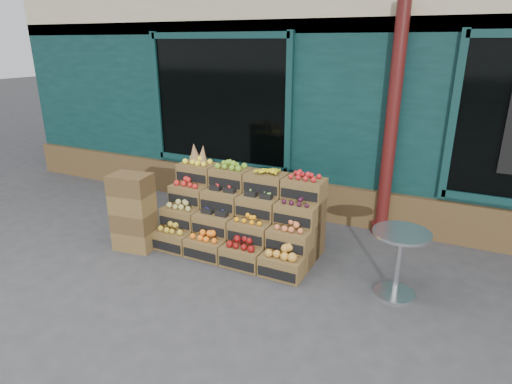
% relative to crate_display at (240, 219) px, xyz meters
% --- Properties ---
extents(ground, '(60.00, 60.00, 0.00)m').
position_rel_crate_display_xyz_m(ground, '(0.45, -0.72, -0.41)').
color(ground, '#3A3A3C').
rests_on(ground, ground).
extents(shop_facade, '(12.00, 6.24, 4.80)m').
position_rel_crate_display_xyz_m(shop_facade, '(0.45, 4.40, 1.98)').
color(shop_facade, '#0C2B2A').
rests_on(shop_facade, ground).
extents(crate_display, '(2.15, 1.05, 1.34)m').
position_rel_crate_display_xyz_m(crate_display, '(0.00, 0.00, 0.00)').
color(crate_display, brown).
rests_on(crate_display, ground).
extents(spare_crates, '(0.57, 0.43, 1.05)m').
position_rel_crate_display_xyz_m(spare_crates, '(-1.28, -0.65, 0.11)').
color(spare_crates, brown).
rests_on(spare_crates, ground).
extents(bistro_table, '(0.62, 0.62, 0.77)m').
position_rel_crate_display_xyz_m(bistro_table, '(2.11, -0.28, 0.07)').
color(bistro_table, '#ACAFB2').
rests_on(bistro_table, ground).
extents(shopkeeper, '(0.81, 0.59, 2.06)m').
position_rel_crate_display_xyz_m(shopkeeper, '(-1.62, 2.21, 0.61)').
color(shopkeeper, '#154A1B').
rests_on(shopkeeper, ground).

